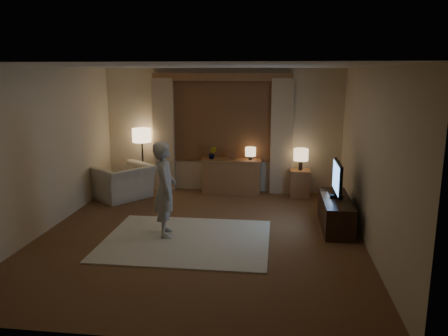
% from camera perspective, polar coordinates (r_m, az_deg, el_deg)
% --- Properties ---
extents(room, '(5.04, 5.54, 2.64)m').
position_cam_1_polar(room, '(7.08, -2.53, 2.79)').
color(room, brown).
rests_on(room, ground).
extents(rug, '(2.50, 2.00, 0.02)m').
position_cam_1_polar(rug, '(6.78, -4.90, -9.34)').
color(rug, beige).
rests_on(rug, floor).
extents(sideboard, '(1.20, 0.40, 0.70)m').
position_cam_1_polar(sideboard, '(9.19, 0.94, -1.23)').
color(sideboard, brown).
rests_on(sideboard, floor).
extents(picture_frame, '(0.16, 0.02, 0.20)m').
position_cam_1_polar(picture_frame, '(9.09, 0.95, 1.52)').
color(picture_frame, brown).
rests_on(picture_frame, sideboard).
extents(plant, '(0.17, 0.13, 0.30)m').
position_cam_1_polar(plant, '(9.13, -1.54, 1.89)').
color(plant, '#999999').
rests_on(plant, sideboard).
extents(table_lamp_sideboard, '(0.22, 0.22, 0.30)m').
position_cam_1_polar(table_lamp_sideboard, '(9.04, 3.48, 2.07)').
color(table_lamp_sideboard, black).
rests_on(table_lamp_sideboard, sideboard).
extents(floor_lamp, '(0.40, 0.40, 1.36)m').
position_cam_1_polar(floor_lamp, '(9.43, -10.68, 3.78)').
color(floor_lamp, black).
rests_on(floor_lamp, floor).
extents(armchair, '(1.37, 1.40, 0.69)m').
position_cam_1_polar(armchair, '(9.05, -13.04, -1.81)').
color(armchair, beige).
rests_on(armchair, floor).
extents(side_table, '(0.40, 0.40, 0.56)m').
position_cam_1_polar(side_table, '(9.12, 9.88, -1.98)').
color(side_table, brown).
rests_on(side_table, floor).
extents(table_lamp_side, '(0.30, 0.30, 0.44)m').
position_cam_1_polar(table_lamp_side, '(8.99, 10.01, 1.65)').
color(table_lamp_side, black).
rests_on(table_lamp_side, side_table).
extents(tv_stand, '(0.45, 1.40, 0.50)m').
position_cam_1_polar(tv_stand, '(7.46, 14.36, -5.68)').
color(tv_stand, black).
rests_on(tv_stand, floor).
extents(tv, '(0.20, 0.84, 0.60)m').
position_cam_1_polar(tv, '(7.30, 14.59, -1.32)').
color(tv, black).
rests_on(tv, tv_stand).
extents(person, '(0.48, 0.61, 1.48)m').
position_cam_1_polar(person, '(6.77, -7.72, -2.75)').
color(person, '#B9B4AB').
rests_on(person, rug).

